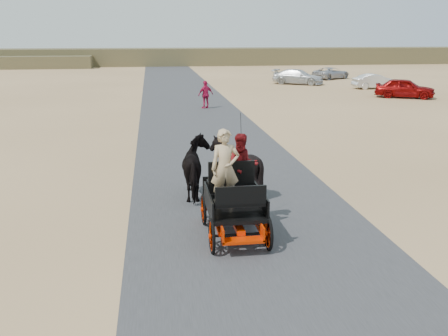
{
  "coord_description": "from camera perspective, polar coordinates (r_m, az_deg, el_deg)",
  "views": [
    {
      "loc": [
        -2.31,
        -12.16,
        4.6
      ],
      "look_at": [
        -0.51,
        0.2,
        1.2
      ],
      "focal_mm": 40.0,
      "sensor_mm": 36.0,
      "label": 1
    }
  ],
  "objects": [
    {
      "name": "car_c",
      "position": [
        46.96,
        8.45,
        10.27
      ],
      "size": [
        4.94,
        4.05,
        1.35
      ],
      "primitive_type": "imported",
      "rotation": [
        0.0,
        0.0,
        1.02
      ],
      "color": "silver",
      "rests_on": "ground"
    },
    {
      "name": "ground",
      "position": [
        13.2,
        2.33,
        -5.17
      ],
      "size": [
        140.0,
        140.0,
        0.0
      ],
      "primitive_type": "plane",
      "color": "tan"
    },
    {
      "name": "carriage",
      "position": [
        11.7,
        1.13,
        -6.02
      ],
      "size": [
        1.3,
        2.4,
        0.72
      ],
      "primitive_type": null,
      "color": "black",
      "rests_on": "ground"
    },
    {
      "name": "driver_man",
      "position": [
        11.32,
        0.13,
        -0.03
      ],
      "size": [
        0.66,
        0.43,
        1.8
      ],
      "primitive_type": "imported",
      "color": "tan",
      "rests_on": "carriage"
    },
    {
      "name": "car_d",
      "position": [
        52.99,
        12.16,
        10.55
      ],
      "size": [
        4.62,
        3.85,
        1.17
      ],
      "primitive_type": "imported",
      "rotation": [
        0.0,
        0.0,
        2.11
      ],
      "color": "#B2B2B7",
      "rests_on": "ground"
    },
    {
      "name": "pedestrian",
      "position": [
        31.4,
        -2.1,
        8.38
      ],
      "size": [
        1.09,
        0.77,
        1.73
      ],
      "primitive_type": "imported",
      "rotation": [
        0.0,
        0.0,
        3.53
      ],
      "color": "#AF1440",
      "rests_on": "ground"
    },
    {
      "name": "car_b",
      "position": [
        44.59,
        16.88,
        9.46
      ],
      "size": [
        3.74,
        1.32,
        1.23
      ],
      "primitive_type": "imported",
      "rotation": [
        0.0,
        0.0,
        1.58
      ],
      "color": "silver",
      "rests_on": "ground"
    },
    {
      "name": "passenger_woman",
      "position": [
        11.95,
        2.11,
        0.23
      ],
      "size": [
        0.77,
        0.6,
        1.58
      ],
      "primitive_type": "imported",
      "color": "#660C0F",
      "rests_on": "carriage"
    },
    {
      "name": "road",
      "position": [
        13.2,
        2.33,
        -5.15
      ],
      "size": [
        6.0,
        140.0,
        0.01
      ],
      "primitive_type": "cube",
      "color": "#38383A",
      "rests_on": "ground"
    },
    {
      "name": "horse_right",
      "position": [
        14.45,
        1.36,
        0.18
      ],
      "size": [
        1.37,
        1.54,
        1.7
      ],
      "primitive_type": "imported",
      "rotation": [
        0.0,
        0.0,
        3.14
      ],
      "color": "black",
      "rests_on": "ground"
    },
    {
      "name": "horse_left",
      "position": [
        14.31,
        -2.99,
        0.01
      ],
      "size": [
        0.91,
        2.01,
        1.7
      ],
      "primitive_type": "imported",
      "rotation": [
        0.0,
        0.0,
        3.14
      ],
      "color": "black",
      "rests_on": "ground"
    },
    {
      "name": "ridge_far",
      "position": [
        74.27,
        -6.63,
        12.5
      ],
      "size": [
        140.0,
        6.0,
        2.4
      ],
      "primitive_type": "cube",
      "color": "brown",
      "rests_on": "ground"
    },
    {
      "name": "car_a",
      "position": [
        38.89,
        19.96,
        8.58
      ],
      "size": [
        4.44,
        3.44,
        1.41
      ],
      "primitive_type": "imported",
      "rotation": [
        0.0,
        0.0,
        1.08
      ],
      "color": "maroon",
      "rests_on": "ground"
    }
  ]
}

